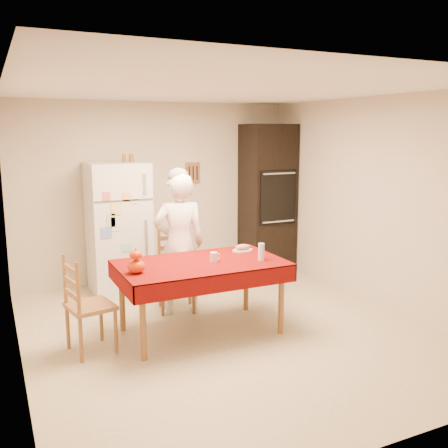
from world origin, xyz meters
TOP-DOWN VIEW (x-y plane):
  - floor at (0.00, 0.00)m, footprint 4.50×4.50m
  - room_shell at (0.00, 0.00)m, footprint 4.02×4.52m
  - refrigerator at (-0.65, 1.88)m, footprint 0.75×0.74m
  - oven_cabinet at (1.63, 1.93)m, footprint 0.70×0.62m
  - dining_table at (-0.23, 0.09)m, footprint 1.70×1.00m
  - chair_far at (-0.22, 0.89)m, footprint 0.50×0.49m
  - chair_left at (-1.43, 0.09)m, footprint 0.47×0.49m
  - seated_woman at (-0.23, 0.73)m, footprint 0.65×0.48m
  - coffee_mug at (-0.11, 0.04)m, footprint 0.08×0.08m
  - pumpkin_lower at (-0.94, -0.03)m, footprint 0.17×0.17m
  - pumpkin_upper at (-0.94, -0.03)m, footprint 0.12×0.12m
  - wine_glass at (0.38, -0.10)m, footprint 0.07×0.07m
  - bread_plate at (0.38, 0.32)m, footprint 0.24×0.24m
  - bread_loaf at (0.38, 0.32)m, footprint 0.18×0.10m
  - spice_jar_left at (-0.53, 1.93)m, footprint 0.05×0.05m
  - spice_jar_mid at (-0.45, 1.93)m, footprint 0.05×0.05m
  - spice_jar_right at (-0.42, 1.93)m, footprint 0.05×0.05m

SIDE VIEW (x-z plane):
  - floor at x=0.00m, z-range 0.00..0.00m
  - chair_far at x=-0.22m, z-range 0.03..0.98m
  - chair_left at x=-1.43m, z-range 0.03..0.98m
  - dining_table at x=-0.23m, z-range 0.31..1.07m
  - bread_plate at x=0.38m, z-range 0.76..0.78m
  - bread_loaf at x=0.38m, z-range 0.78..0.84m
  - coffee_mug at x=-0.11m, z-range 0.76..0.86m
  - seated_woman at x=-0.23m, z-range 0.00..1.64m
  - pumpkin_lower at x=-0.94m, z-range 0.76..0.89m
  - wine_glass at x=0.38m, z-range 0.76..0.94m
  - refrigerator at x=-0.65m, z-range 0.00..1.70m
  - pumpkin_upper at x=-0.94m, z-range 0.89..0.98m
  - oven_cabinet at x=1.63m, z-range 0.00..2.20m
  - room_shell at x=0.00m, z-range 0.37..2.88m
  - spice_jar_left at x=-0.53m, z-range 1.70..1.80m
  - spice_jar_mid at x=-0.45m, z-range 1.70..1.80m
  - spice_jar_right at x=-0.42m, z-range 1.70..1.80m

